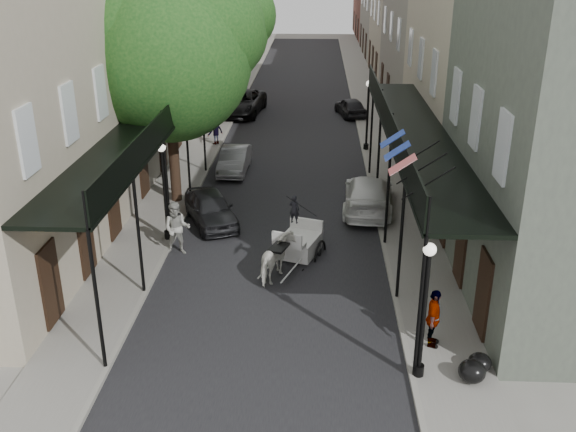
# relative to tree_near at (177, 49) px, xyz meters

# --- Properties ---
(ground) EXTENTS (140.00, 140.00, 0.00)m
(ground) POSITION_rel_tree_near_xyz_m (4.20, -10.18, -6.49)
(ground) COLOR gray
(ground) RESTS_ON ground
(road) EXTENTS (8.00, 90.00, 0.01)m
(road) POSITION_rel_tree_near_xyz_m (4.20, 9.82, -6.48)
(road) COLOR black
(road) RESTS_ON ground
(sidewalk_left) EXTENTS (2.20, 90.00, 0.12)m
(sidewalk_left) POSITION_rel_tree_near_xyz_m (-0.80, 9.82, -6.43)
(sidewalk_left) COLOR gray
(sidewalk_left) RESTS_ON ground
(sidewalk_right) EXTENTS (2.20, 90.00, 0.12)m
(sidewalk_right) POSITION_rel_tree_near_xyz_m (9.20, 9.82, -6.43)
(sidewalk_right) COLOR gray
(sidewalk_right) RESTS_ON ground
(building_row_left) EXTENTS (5.00, 80.00, 10.50)m
(building_row_left) POSITION_rel_tree_near_xyz_m (-4.40, 19.82, -1.24)
(building_row_left) COLOR #A99D87
(building_row_left) RESTS_ON ground
(building_row_right) EXTENTS (5.00, 80.00, 10.50)m
(building_row_right) POSITION_rel_tree_near_xyz_m (12.80, 19.82, -1.24)
(building_row_right) COLOR gray
(building_row_right) RESTS_ON ground
(gallery_left) EXTENTS (2.20, 18.05, 4.88)m
(gallery_left) POSITION_rel_tree_near_xyz_m (-0.59, -3.20, -2.44)
(gallery_left) COLOR black
(gallery_left) RESTS_ON sidewalk_left
(gallery_right) EXTENTS (2.20, 18.05, 4.88)m
(gallery_right) POSITION_rel_tree_near_xyz_m (8.99, -3.20, -2.44)
(gallery_right) COLOR black
(gallery_right) RESTS_ON sidewalk_right
(tree_near) EXTENTS (7.31, 6.80, 9.63)m
(tree_near) POSITION_rel_tree_near_xyz_m (0.00, 0.00, 0.00)
(tree_near) COLOR #382619
(tree_near) RESTS_ON sidewalk_left
(tree_far) EXTENTS (6.45, 6.00, 8.61)m
(tree_far) POSITION_rel_tree_near_xyz_m (-0.05, 14.00, -0.65)
(tree_far) COLOR #382619
(tree_far) RESTS_ON sidewalk_left
(lamppost_right_near) EXTENTS (0.32, 0.32, 3.71)m
(lamppost_right_near) POSITION_rel_tree_near_xyz_m (8.30, -12.18, -4.44)
(lamppost_right_near) COLOR black
(lamppost_right_near) RESTS_ON sidewalk_right
(lamppost_left) EXTENTS (0.32, 0.32, 3.71)m
(lamppost_left) POSITION_rel_tree_near_xyz_m (0.10, -4.18, -4.44)
(lamppost_left) COLOR black
(lamppost_left) RESTS_ON sidewalk_left
(lamppost_right_far) EXTENTS (0.32, 0.32, 3.71)m
(lamppost_right_far) POSITION_rel_tree_near_xyz_m (8.30, 7.82, -4.44)
(lamppost_right_far) COLOR black
(lamppost_right_far) RESTS_ON sidewalk_right
(horse) EXTENTS (1.33, 1.92, 1.48)m
(horse) POSITION_rel_tree_near_xyz_m (4.40, -6.97, -5.75)
(horse) COLOR silver
(horse) RESTS_ON ground
(carriage) EXTENTS (1.99, 2.47, 2.48)m
(carriage) POSITION_rel_tree_near_xyz_m (5.15, -4.79, -5.52)
(carriage) COLOR black
(carriage) RESTS_ON ground
(pedestrian_walking) EXTENTS (1.01, 0.81, 1.98)m
(pedestrian_walking) POSITION_rel_tree_near_xyz_m (0.70, -5.23, -5.50)
(pedestrian_walking) COLOR #9E9E95
(pedestrian_walking) RESTS_ON ground
(pedestrian_sidewalk_left) EXTENTS (1.10, 1.09, 1.52)m
(pedestrian_sidewalk_left) POSITION_rel_tree_near_xyz_m (-0.00, 8.46, -5.61)
(pedestrian_sidewalk_left) COLOR gray
(pedestrian_sidewalk_left) RESTS_ON sidewalk_left
(pedestrian_sidewalk_right) EXTENTS (0.64, 1.06, 1.69)m
(pedestrian_sidewalk_right) POSITION_rel_tree_near_xyz_m (8.84, -10.81, -5.52)
(pedestrian_sidewalk_right) COLOR gray
(pedestrian_sidewalk_right) RESTS_ON sidewalk_right
(car_left_near) EXTENTS (2.94, 4.13, 1.31)m
(car_left_near) POSITION_rel_tree_near_xyz_m (1.44, -2.40, -5.83)
(car_left_near) COLOR black
(car_left_near) RESTS_ON ground
(car_left_mid) EXTENTS (1.35, 3.69, 1.21)m
(car_left_mid) POSITION_rel_tree_near_xyz_m (1.60, 4.04, -5.88)
(car_left_mid) COLOR gray
(car_left_mid) RESTS_ON ground
(car_left_far) EXTENTS (3.17, 5.82, 1.55)m
(car_left_far) POSITION_rel_tree_near_xyz_m (0.60, 15.92, -5.71)
(car_left_far) COLOR black
(car_left_far) RESTS_ON ground
(car_right_near) EXTENTS (2.40, 5.02, 1.41)m
(car_right_near) POSITION_rel_tree_near_xyz_m (7.80, -0.69, -5.78)
(car_right_near) COLOR silver
(car_right_near) RESTS_ON ground
(car_right_far) EXTENTS (2.24, 3.82, 1.22)m
(car_right_far) POSITION_rel_tree_near_xyz_m (7.80, 15.78, -5.88)
(car_right_far) COLOR black
(car_right_far) RESTS_ON ground
(trash_bags) EXTENTS (0.95, 1.10, 0.59)m
(trash_bags) POSITION_rel_tree_near_xyz_m (9.71, -12.20, -6.09)
(trash_bags) COLOR black
(trash_bags) RESTS_ON sidewalk_right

